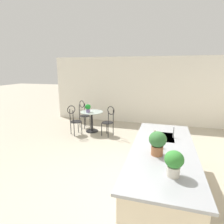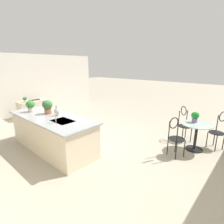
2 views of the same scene
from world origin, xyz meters
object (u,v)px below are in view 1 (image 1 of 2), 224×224
Objects in this scene: bistro_table at (92,120)px; chair_toward_desk at (84,113)px; vase_on_counter at (154,140)px; chair_near_window at (74,119)px; chair_by_island at (109,120)px; potted_plant_counter_far at (174,162)px; potted_plant_counter_near at (158,142)px; potted_plant_on_table at (88,108)px.

chair_toward_desk reaches higher than bistro_table.
vase_on_counter reaches higher than bistro_table.
chair_near_window is (0.48, -0.45, 0.13)m from bistro_table.
chair_by_island is at bearing 69.02° from bistro_table.
potted_plant_counter_far is (3.30, 3.07, 0.54)m from chair_near_window.
bistro_table is 4.08m from potted_plant_counter_near.
potted_plant_counter_near is (3.64, 2.90, 0.57)m from chair_toward_desk.
potted_plant_counter_far is at bearing 22.23° from potted_plant_counter_near.
bistro_table is 0.67m from chair_near_window.
chair_by_island is 3.45m from potted_plant_counter_near.
bistro_table is 2.78× the size of vase_on_counter.
vase_on_counter is (-0.90, -0.29, -0.08)m from potted_plant_counter_far.
vase_on_counter is (-0.35, -0.06, -0.11)m from potted_plant_counter_near.
potted_plant_on_table is at bearing -143.47° from potted_plant_counter_far.
potted_plant_counter_near is at bearing 36.67° from bistro_table.
chair_near_window is 3.69× the size of potted_plant_on_table.
potted_plant_counter_far is at bearing 43.00° from chair_near_window.
bistro_table is 2.37× the size of potted_plant_counter_far.
potted_plant_counter_far is (3.67, 2.72, 0.21)m from potted_plant_on_table.
vase_on_counter is at bearing -162.36° from potted_plant_counter_far.
potted_plant_counter_far is 0.88× the size of potted_plant_counter_near.
chair_near_window reaches higher than potted_plant_on_table.
chair_toward_desk is at bearing -143.30° from potted_plant_counter_far.
vase_on_counter reaches higher than chair_toward_desk.
vase_on_counter is at bearing -170.05° from potted_plant_counter_near.
chair_by_island is at bearing 60.38° from chair_toward_desk.
potted_plant_counter_near reaches higher than vase_on_counter.
vase_on_counter is (2.77, 2.44, 0.13)m from potted_plant_on_table.
chair_by_island is 0.89m from potted_plant_on_table.
potted_plant_on_table is 3.69m from vase_on_counter.
potted_plant_counter_far is (3.78, 2.63, 0.67)m from bistro_table.
chair_toward_desk is 2.72× the size of potted_plant_counter_near.
chair_toward_desk is 0.74m from potted_plant_on_table.
vase_on_counter is at bearing 31.96° from chair_by_island.
potted_plant_on_table reaches higher than bistro_table.
potted_plant_on_table is at bearing -138.71° from vase_on_counter.
vase_on_counter reaches higher than chair_near_window.
potted_plant_on_table is (0.52, 0.40, 0.33)m from chair_toward_desk.
chair_toward_desk is 3.62× the size of vase_on_counter.
bistro_table is 0.66m from chair_toward_desk.
chair_near_window is at bearing -130.69° from vase_on_counter.
chair_toward_desk reaches higher than potted_plant_on_table.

